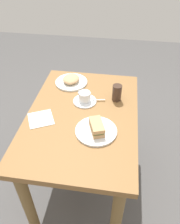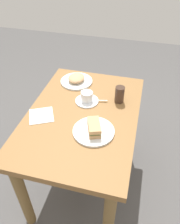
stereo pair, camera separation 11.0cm
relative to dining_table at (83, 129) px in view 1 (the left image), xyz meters
The scene contains 11 objects.
ground_plane 0.59m from the dining_table, ahead, with size 6.00×6.00×0.00m, color #4F4D4C.
dining_table is the anchor object (origin of this frame).
sandwich_plate 0.23m from the dining_table, 142.70° to the right, with size 0.25×0.25×0.01m, color white.
sandwich_front 0.26m from the dining_table, 142.56° to the right, with size 0.15×0.11×0.06m.
coffee_saucer 0.19m from the dining_table, ahead, with size 0.16×0.16×0.01m, color white.
coffee_cup 0.22m from the dining_table, ahead, with size 0.09×0.10×0.07m.
spoon 0.22m from the dining_table, 24.51° to the right, with size 0.03×0.10×0.01m.
side_plate 0.40m from the dining_table, 22.79° to the left, with size 0.24×0.24×0.01m, color white.
side_food_pile 0.42m from the dining_table, 22.79° to the left, with size 0.15×0.12×0.04m, color tan.
napkin 0.30m from the dining_table, 108.79° to the left, with size 0.15×0.15×0.00m, color white.
drinking_glass 0.34m from the dining_table, 47.47° to the right, with size 0.06×0.06×0.12m, color #412D22.
Camera 1 is at (-1.09, -0.22, 1.68)m, focal length 36.31 mm.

